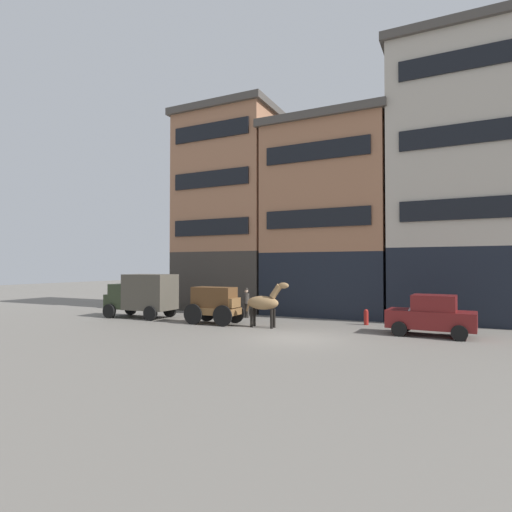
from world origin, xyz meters
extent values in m
plane|color=slate|center=(0.00, 0.00, 0.00)|extent=(120.00, 120.00, 0.00)
cube|color=#38332D|center=(-8.69, 9.39, 2.05)|extent=(6.88, 5.14, 4.10)
cube|color=#9E6B4C|center=(-8.69, 9.39, 9.01)|extent=(6.88, 5.14, 9.83)
cube|color=#47423D|center=(-8.69, 9.39, 14.18)|extent=(7.38, 5.64, 0.50)
cube|color=black|center=(-8.69, 6.76, 5.74)|extent=(5.78, 0.12, 1.10)
cube|color=black|center=(-8.69, 6.76, 9.01)|extent=(5.78, 0.12, 1.10)
cube|color=black|center=(-8.69, 6.76, 12.29)|extent=(5.78, 0.12, 1.10)
cube|color=black|center=(-1.26, 9.39, 1.98)|extent=(7.67, 5.14, 3.96)
cube|color=#9E6B4C|center=(-1.26, 9.39, 8.00)|extent=(7.67, 5.14, 8.07)
cube|color=#47423D|center=(-1.26, 9.39, 12.28)|extent=(8.17, 5.64, 0.50)
cube|color=black|center=(-1.26, 6.76, 5.98)|extent=(6.45, 0.12, 1.10)
cube|color=black|center=(-1.26, 6.76, 10.01)|extent=(6.45, 0.12, 1.10)
cube|color=black|center=(7.43, 9.39, 2.07)|extent=(9.41, 5.14, 4.13)
cube|color=#B7AD9E|center=(7.43, 9.39, 9.93)|extent=(9.41, 5.14, 11.59)
cube|color=#47423D|center=(7.43, 9.39, 15.97)|extent=(9.91, 5.64, 0.50)
cube|color=black|center=(7.43, 6.76, 6.06)|extent=(7.90, 0.12, 1.10)
cube|color=black|center=(7.43, 6.76, 9.93)|extent=(7.90, 0.12, 1.10)
cube|color=black|center=(7.43, 6.76, 13.79)|extent=(7.90, 0.12, 1.10)
cube|color=brown|center=(-5.54, 2.19, 0.70)|extent=(2.74, 1.38, 0.36)
cube|color=brown|center=(-5.54, 2.19, 1.43)|extent=(2.33, 1.17, 1.10)
cube|color=brown|center=(-4.40, 2.22, 1.18)|extent=(0.43, 1.05, 0.50)
cylinder|color=black|center=(-4.67, 2.92, 0.55)|extent=(1.10, 0.11, 1.10)
cylinder|color=black|center=(-4.62, 1.50, 0.55)|extent=(1.10, 0.11, 1.10)
cylinder|color=black|center=(-6.47, 2.87, 0.55)|extent=(1.10, 0.11, 1.10)
cylinder|color=black|center=(-6.42, 1.45, 0.55)|extent=(1.10, 0.11, 1.10)
ellipsoid|color=#937047|center=(-2.64, 2.19, 1.25)|extent=(1.72, 0.65, 0.70)
cylinder|color=#937047|center=(-1.92, 2.21, 1.85)|extent=(0.67, 0.34, 0.76)
ellipsoid|color=#937047|center=(-1.52, 2.22, 2.15)|extent=(0.57, 0.26, 0.30)
cylinder|color=#937047|center=(-3.45, 2.16, 1.10)|extent=(0.27, 0.11, 0.65)
cylinder|color=black|center=(-2.10, 2.38, 0.47)|extent=(0.14, 0.14, 0.95)
cylinder|color=black|center=(-2.09, 2.02, 0.47)|extent=(0.14, 0.14, 0.95)
cylinder|color=black|center=(-3.20, 2.35, 0.47)|extent=(0.14, 0.14, 0.95)
cylinder|color=black|center=(-3.19, 1.99, 0.47)|extent=(0.14, 0.14, 0.95)
cube|color=#2D3823|center=(-12.07, 2.49, 1.27)|extent=(1.48, 1.77, 1.50)
cube|color=#2D3823|center=(-12.77, 2.45, 0.97)|extent=(0.97, 1.49, 0.80)
cube|color=#4C473D|center=(-10.27, 2.58, 1.57)|extent=(2.89, 2.04, 2.10)
cube|color=silver|center=(-12.52, 2.47, 1.52)|extent=(0.26, 1.37, 0.64)
cylinder|color=black|center=(-12.47, 1.52, 0.42)|extent=(0.85, 0.26, 0.84)
cylinder|color=black|center=(-12.57, 3.42, 0.42)|extent=(0.85, 0.26, 0.84)
cylinder|color=black|center=(-9.48, 1.67, 0.42)|extent=(0.85, 0.26, 0.84)
cylinder|color=black|center=(-9.57, 3.56, 0.42)|extent=(0.85, 0.26, 0.84)
cube|color=maroon|center=(5.18, 3.18, 0.73)|extent=(3.79, 1.82, 0.80)
cube|color=maroon|center=(5.33, 3.17, 1.48)|extent=(1.88, 1.54, 0.70)
cube|color=silver|center=(4.49, 3.22, 1.35)|extent=(0.41, 1.33, 0.56)
cylinder|color=black|center=(3.94, 2.41, 0.33)|extent=(0.67, 0.22, 0.66)
cylinder|color=black|center=(4.04, 4.09, 0.33)|extent=(0.67, 0.22, 0.66)
cylinder|color=black|center=(6.33, 2.27, 0.33)|extent=(0.67, 0.22, 0.66)
cylinder|color=black|center=(6.43, 3.95, 0.33)|extent=(0.67, 0.22, 0.66)
cylinder|color=#38332D|center=(-5.29, 5.28, 0.42)|extent=(0.16, 0.16, 0.85)
cylinder|color=#38332D|center=(-5.09, 5.28, 0.42)|extent=(0.16, 0.16, 0.85)
cylinder|color=#38332D|center=(-5.19, 5.28, 1.16)|extent=(0.49, 0.49, 0.62)
sphere|color=tan|center=(-5.19, 5.28, 1.60)|extent=(0.22, 0.22, 0.22)
cylinder|color=#38332D|center=(-5.19, 5.28, 1.70)|extent=(0.28, 0.28, 0.02)
cylinder|color=#38332D|center=(-5.19, 5.28, 1.75)|extent=(0.18, 0.18, 0.09)
cylinder|color=maroon|center=(1.91, 5.39, 0.35)|extent=(0.24, 0.24, 0.70)
sphere|color=maroon|center=(1.91, 5.39, 0.72)|extent=(0.22, 0.22, 0.22)
camera|label=1|loc=(6.29, -16.92, 3.13)|focal=29.04mm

